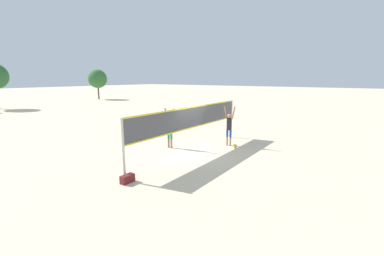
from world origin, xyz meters
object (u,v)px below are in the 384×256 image
(tree_left_cluster, at_px, (98,79))
(gear_bag, at_px, (127,179))
(volleyball_net, at_px, (192,120))
(volleyball, at_px, (235,146))
(player_spiker, at_px, (229,125))
(player_blocker, at_px, (170,127))

(tree_left_cluster, bearing_deg, gear_bag, -123.68)
(volleyball_net, height_order, tree_left_cluster, tree_left_cluster)
(volleyball, height_order, tree_left_cluster, tree_left_cluster)
(player_spiker, xyz_separation_m, gear_bag, (-6.85, 0.61, -1.04))
(volleyball_net, bearing_deg, gear_bag, -177.16)
(player_spiker, bearing_deg, volleyball, 151.83)
(volleyball_net, bearing_deg, player_spiker, -18.78)
(player_blocker, distance_m, volleyball, 3.71)
(volleyball_net, distance_m, gear_bag, 4.70)
(gear_bag, distance_m, tree_left_cluster, 39.75)
(volleyball_net, relative_size, gear_bag, 16.40)
(player_spiker, distance_m, player_blocker, 3.32)
(player_spiker, bearing_deg, volleyball_net, 71.22)
(volleyball, bearing_deg, player_spiker, 61.83)
(player_spiker, relative_size, tree_left_cluster, 0.43)
(player_blocker, bearing_deg, gear_bag, -68.44)
(gear_bag, bearing_deg, player_spiker, -5.07)
(volleyball_net, bearing_deg, player_blocker, 84.32)
(player_spiker, bearing_deg, tree_left_cluster, -24.24)
(volleyball, distance_m, tree_left_cluster, 37.57)
(volleyball, bearing_deg, player_blocker, 123.89)
(player_blocker, bearing_deg, volleyball, 33.89)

